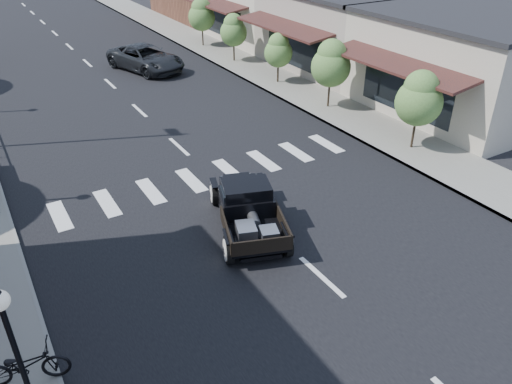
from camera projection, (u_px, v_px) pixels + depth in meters
ground at (265, 226)px, 16.17m from camera, size 120.00×120.00×0.00m
road at (121, 94)px, 27.29m from camera, size 14.00×80.00×0.02m
road_markings at (154, 124)px, 23.59m from camera, size 12.00×60.00×0.06m
sidewalk_right at (254, 70)px, 31.03m from camera, size 3.00×80.00×0.15m
storefront_near at (480, 62)px, 24.66m from camera, size 10.00×9.00×4.50m
storefront_mid at (359, 28)px, 31.34m from camera, size 10.00×9.00×4.50m
storefront_far at (281, 6)px, 38.01m from camera, size 10.00×9.00×4.50m
lamp_post_a at (21, 365)px, 8.84m from camera, size 0.36×0.36×3.64m
small_tree_a at (417, 112)px, 20.23m from camera, size 1.90×1.90×3.16m
small_tree_b at (330, 75)px, 24.43m from camera, size 1.94×1.94×3.23m
small_tree_c at (278, 59)px, 28.02m from camera, size 1.59×1.59×2.64m
small_tree_d at (234, 38)px, 31.85m from camera, size 1.71×1.71×2.84m
small_tree_e at (202, 23)px, 35.24m from camera, size 1.88×1.88×3.13m
hotrod_pickup at (248, 208)px, 15.64m from camera, size 3.47×4.97×1.57m
second_car at (146, 58)px, 30.73m from camera, size 4.00×5.93×1.51m
motorcycle at (25, 365)px, 10.52m from camera, size 1.91×1.15×0.95m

